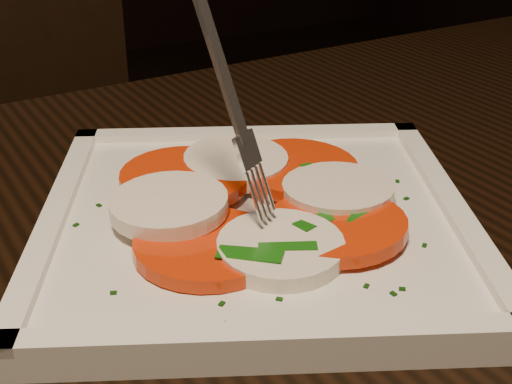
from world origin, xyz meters
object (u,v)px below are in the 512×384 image
chair (7,189)px  fork (214,77)px  table (397,378)px  plate (256,223)px

chair → fork: (0.05, -0.60, 0.33)m
table → chair: size_ratio=1.33×
chair → plate: size_ratio=3.49×
table → chair: 0.69m
table → fork: 0.24m
chair → plate: 0.64m
plate → fork: bearing=-170.5°
chair → fork: size_ratio=6.08×
plate → fork: 0.11m
plate → table: bearing=-41.8°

